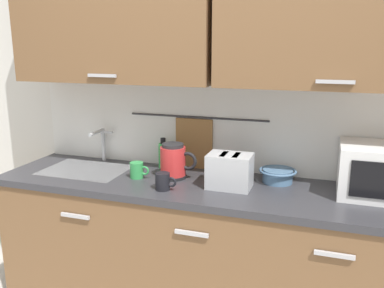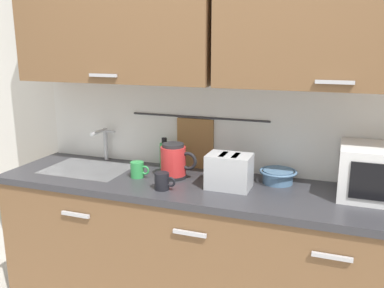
# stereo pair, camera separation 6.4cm
# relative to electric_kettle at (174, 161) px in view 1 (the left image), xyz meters

# --- Properties ---
(counter_unit) EXTENTS (2.53, 0.64, 0.90)m
(counter_unit) POSITION_rel_electric_kettle_xyz_m (0.22, -0.05, -0.54)
(counter_unit) COLOR brown
(counter_unit) RESTS_ON ground
(back_wall_assembly) EXTENTS (3.70, 0.41, 2.50)m
(back_wall_assembly) POSITION_rel_electric_kettle_xyz_m (0.23, 0.19, 0.52)
(back_wall_assembly) COLOR silver
(back_wall_assembly) RESTS_ON ground
(sink_faucet) EXTENTS (0.09, 0.17, 0.22)m
(sink_faucet) POSITION_rel_electric_kettle_xyz_m (-0.59, 0.18, 0.04)
(sink_faucet) COLOR #B2B5BA
(sink_faucet) RESTS_ON counter_unit
(electric_kettle) EXTENTS (0.23, 0.16, 0.21)m
(electric_kettle) POSITION_rel_electric_kettle_xyz_m (0.00, 0.00, 0.00)
(electric_kettle) COLOR black
(electric_kettle) RESTS_ON counter_unit
(dish_soap_bottle) EXTENTS (0.06, 0.06, 0.20)m
(dish_soap_bottle) POSITION_rel_electric_kettle_xyz_m (-0.14, 0.17, -0.01)
(dish_soap_bottle) COLOR green
(dish_soap_bottle) RESTS_ON counter_unit
(mug_near_sink) EXTENTS (0.12, 0.08, 0.09)m
(mug_near_sink) POSITION_rel_electric_kettle_xyz_m (-0.21, -0.07, -0.05)
(mug_near_sink) COLOR green
(mug_near_sink) RESTS_ON counter_unit
(mixing_bowl) EXTENTS (0.21, 0.21, 0.08)m
(mixing_bowl) POSITION_rel_electric_kettle_xyz_m (0.60, 0.11, -0.06)
(mixing_bowl) COLOR #4C7093
(mixing_bowl) RESTS_ON counter_unit
(toaster) EXTENTS (0.26, 0.17, 0.19)m
(toaster) POSITION_rel_electric_kettle_xyz_m (0.35, -0.06, -0.01)
(toaster) COLOR #B7BABF
(toaster) RESTS_ON counter_unit
(mug_by_kettle) EXTENTS (0.12, 0.08, 0.09)m
(mug_by_kettle) POSITION_rel_electric_kettle_xyz_m (0.02, -0.21, -0.05)
(mug_by_kettle) COLOR black
(mug_by_kettle) RESTS_ON counter_unit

